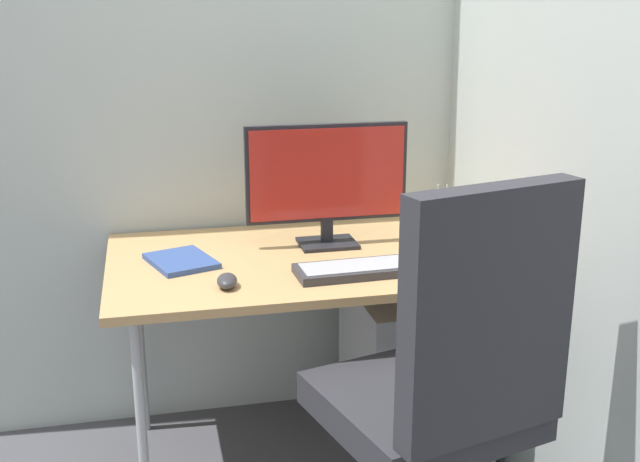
% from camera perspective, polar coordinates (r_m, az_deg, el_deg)
% --- Properties ---
extents(ground_plane, '(8.00, 8.00, 0.00)m').
position_cam_1_polar(ground_plane, '(2.72, -0.95, -16.12)').
color(ground_plane, '#4C4C51').
extents(wall_back, '(2.92, 0.04, 2.80)m').
position_cam_1_polar(wall_back, '(2.69, -2.94, 15.07)').
color(wall_back, '#B7C1BC').
rests_on(wall_back, ground_plane).
extents(wall_side_right, '(0.04, 2.46, 2.80)m').
position_cam_1_polar(wall_side_right, '(2.28, 16.56, 14.21)').
color(wall_side_right, '#B7C1BC').
rests_on(wall_side_right, ground_plane).
extents(desk, '(1.21, 0.75, 0.71)m').
position_cam_1_polar(desk, '(2.43, -1.02, -2.79)').
color(desk, tan).
rests_on(desk, ground_plane).
extents(office_chair, '(0.65, 0.63, 1.10)m').
position_cam_1_polar(office_chair, '(1.92, 9.32, -10.74)').
color(office_chair, black).
rests_on(office_chair, ground_plane).
extents(filing_cabinet, '(0.40, 0.46, 0.56)m').
position_cam_1_polar(filing_cabinet, '(2.67, 6.88, -10.05)').
color(filing_cabinet, '#B2B5BA').
rests_on(filing_cabinet, ground_plane).
extents(monitor, '(0.52, 0.15, 0.39)m').
position_cam_1_polar(monitor, '(2.47, 0.52, 3.89)').
color(monitor, black).
rests_on(monitor, desk).
extents(keyboard, '(0.41, 0.16, 0.03)m').
position_cam_1_polar(keyboard, '(2.26, 3.31, -2.78)').
color(keyboard, '#333338').
rests_on(keyboard, desk).
extents(mouse, '(0.07, 0.10, 0.04)m').
position_cam_1_polar(mouse, '(2.16, -6.83, -3.65)').
color(mouse, '#333338').
rests_on(mouse, desk).
extents(pen_holder, '(0.09, 0.09, 0.18)m').
position_cam_1_polar(pen_holder, '(2.64, 8.84, 0.60)').
color(pen_holder, gray).
rests_on(pen_holder, desk).
extents(notebook, '(0.23, 0.26, 0.02)m').
position_cam_1_polar(notebook, '(2.38, -10.15, -2.17)').
color(notebook, '#334C8C').
rests_on(notebook, desk).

